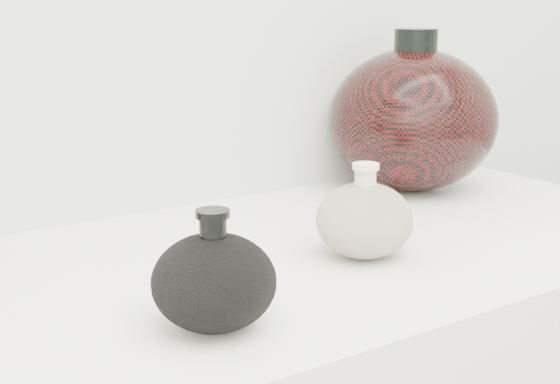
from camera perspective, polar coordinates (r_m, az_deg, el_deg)
black_gourd_vase at (r=0.68m, az=-4.85°, el=-6.50°), size 0.12×0.12×0.11m
cream_gourd_vase at (r=0.87m, az=6.18°, el=-2.01°), size 0.13×0.13×0.11m
right_round_pot at (r=1.19m, az=9.68°, el=5.27°), size 0.27×0.27×0.24m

